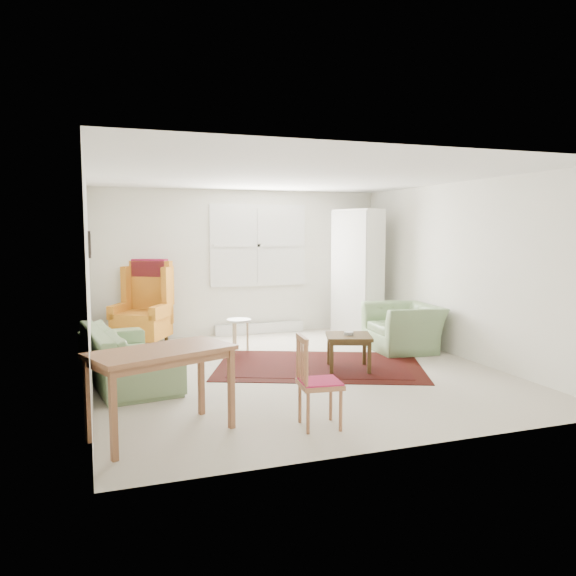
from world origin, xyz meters
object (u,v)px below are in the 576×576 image
object	(u,v)px
desk	(162,392)
desk_chair	(320,381)
sofa	(126,343)
wingback_chair	(141,303)
coffee_table	(348,352)
stool	(239,335)
armchair	(403,323)
cabinet	(358,272)

from	to	relation	value
desk	desk_chair	xyz separation A→B (m)	(1.40, -0.27, 0.04)
sofa	wingback_chair	distance (m)	2.09
coffee_table	sofa	bearing A→B (deg)	169.91
sofa	desk_chair	bearing A→B (deg)	-153.91
sofa	coffee_table	world-z (taller)	sofa
desk_chair	coffee_table	bearing A→B (deg)	-25.80
wingback_chair	desk	world-z (taller)	wingback_chair
stool	desk_chair	size ratio (longest dim) A/B	0.57
armchair	stool	bearing A→B (deg)	-103.62
armchair	cabinet	distance (m)	1.58
stool	desk	world-z (taller)	desk
wingback_chair	cabinet	world-z (taller)	cabinet
sofa	desk	distance (m)	2.08
armchair	wingback_chair	xyz separation A→B (m)	(-3.71, 1.73, 0.26)
desk	desk_chair	world-z (taller)	desk_chair
wingback_chair	coffee_table	bearing A→B (deg)	-16.87
desk	desk_chair	size ratio (longest dim) A/B	1.43
stool	desk	distance (m)	3.49
wingback_chair	desk	xyz separation A→B (m)	(-0.17, -4.12, -0.29)
armchair	desk_chair	size ratio (longest dim) A/B	1.24
armchair	stool	size ratio (longest dim) A/B	2.18
coffee_table	desk	size ratio (longest dim) A/B	0.46
cabinet	desk	bearing A→B (deg)	-153.33
sofa	stool	world-z (taller)	sofa
desk_chair	cabinet	bearing A→B (deg)	-23.86
sofa	armchair	bearing A→B (deg)	-93.64
wingback_chair	desk_chair	xyz separation A→B (m)	(1.24, -4.39, -0.24)
cabinet	desk_chair	distance (m)	4.78
coffee_table	armchair	bearing A→B (deg)	31.99
sofa	stool	xyz separation A→B (m)	(1.69, 1.07, -0.19)
wingback_chair	desk	size ratio (longest dim) A/B	1.10
coffee_table	stool	bearing A→B (deg)	124.44
armchair	wingback_chair	size ratio (longest dim) A/B	0.79
sofa	wingback_chair	world-z (taller)	wingback_chair
sofa	wingback_chair	bearing A→B (deg)	-17.97
cabinet	armchair	bearing A→B (deg)	-105.63
desk_chair	stool	bearing A→B (deg)	4.90
sofa	desk	bearing A→B (deg)	177.10
armchair	coffee_table	bearing A→B (deg)	-54.03
armchair	desk	xyz separation A→B (m)	(-3.87, -2.39, -0.03)
wingback_chair	coffee_table	size ratio (longest dim) A/B	2.37
desk	wingback_chair	bearing A→B (deg)	87.69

